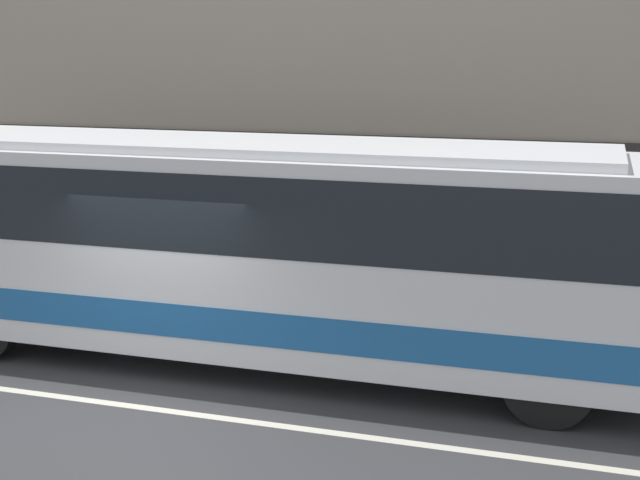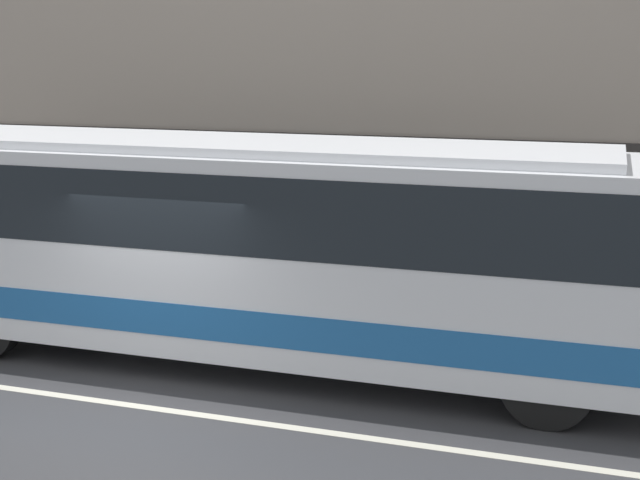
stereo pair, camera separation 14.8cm
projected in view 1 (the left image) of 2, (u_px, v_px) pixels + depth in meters
ground_plane at (132, 406)px, 11.12m from camera, size 60.00×60.00×0.00m
sidewalk at (279, 290)px, 16.10m from camera, size 60.00×2.74×0.18m
lane_stripe at (132, 406)px, 11.12m from camera, size 54.00×0.14×0.01m
transit_bus at (241, 238)px, 12.48m from camera, size 11.88×2.55×3.14m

